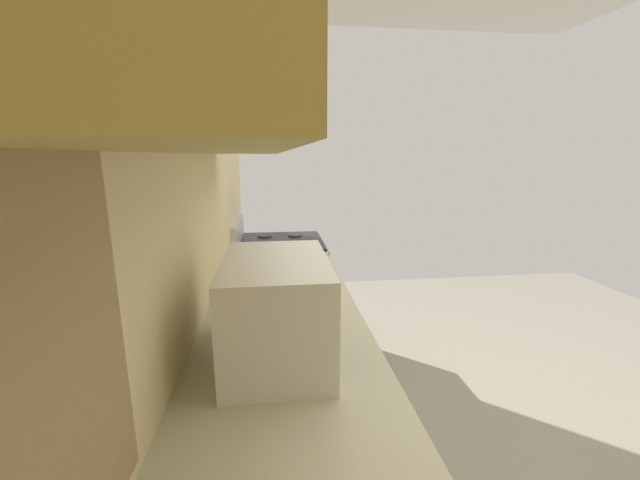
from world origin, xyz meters
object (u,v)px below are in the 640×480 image
at_px(microwave, 278,308).
at_px(bowl, 301,297).
at_px(kettle, 296,266).
at_px(oven_range, 281,297).

height_order(microwave, bowl, microwave).
xyz_separation_m(microwave, kettle, (0.82, -0.11, -0.10)).
distance_m(oven_range, bowl, 1.31).
bearing_deg(microwave, bowl, -13.15).
height_order(bowl, kettle, kettle).
distance_m(oven_range, microwave, 1.79).
distance_m(microwave, kettle, 0.83).
bearing_deg(microwave, kettle, -7.39).
bearing_deg(oven_range, kettle, -175.29).
relative_size(microwave, bowl, 2.60).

